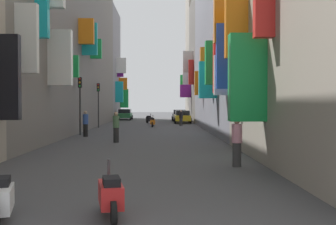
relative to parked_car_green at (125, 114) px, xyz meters
The scene contains 19 objects.
ground_plane 22.82m from the parked_car_green, 80.63° to the right, with size 140.00×140.00×0.00m, color #424244.
building_left_mid_c 20.28m from the parked_car_green, 103.02° to the right, with size 7.28×31.63×15.75m.
building_left_far 8.48m from the parked_car_green, 150.46° to the left, with size 7.34×10.17×15.39m.
building_right_mid_b 25.97m from the parked_car_green, 62.12° to the right, with size 7.21×23.36×15.33m.
building_right_mid_c 14.62m from the parked_car_green, 25.54° to the right, with size 7.40×9.68×15.04m.
building_right_far 15.41m from the parked_car_green, 16.06° to the left, with size 7.09×8.24×20.40m.
parked_car_green is the anchor object (origin of this frame).
parked_car_yellow 12.01m from the parked_car_green, 52.21° to the right, with size 1.90×4.05×1.43m.
parked_car_silver 8.21m from the parked_car_green, 27.38° to the right, with size 1.93×4.49×1.43m.
scooter_orange 17.20m from the parked_car_green, 76.14° to the right, with size 0.48×1.95×1.13m.
scooter_black 10.56m from the parked_car_green, 70.10° to the right, with size 0.81×1.69×1.13m.
scooter_white 48.80m from the parked_car_green, 87.88° to the right, with size 0.70×1.79×1.13m.
scooter_red 48.57m from the parked_car_green, 85.41° to the right, with size 0.65×1.83×1.13m.
pedestrian_crossing 28.34m from the parked_car_green, 90.47° to the right, with size 0.45×0.45×1.77m.
pedestrian_near_left 16.50m from the parked_car_green, 65.15° to the right, with size 0.53×0.53×1.58m.
pedestrian_near_right 32.61m from the parked_car_green, 85.97° to the right, with size 0.45×0.45×1.79m.
pedestrian_mid_street 42.49m from the parked_car_green, 79.63° to the right, with size 0.47×0.47×1.78m.
traffic_light_near_corner 26.92m from the parked_car_green, 91.90° to the right, with size 0.26×0.34×4.14m.
traffic_light_far_corner 18.09m from the parked_car_green, 92.90° to the right, with size 0.26×0.34×4.12m.
Camera 1 is at (1.18, -4.26, 2.31)m, focal length 44.54 mm.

